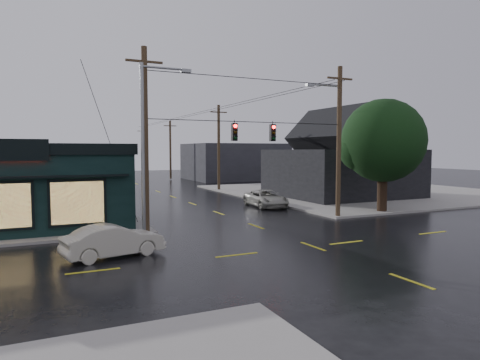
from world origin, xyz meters
name	(u,v)px	position (x,y,z in m)	size (l,w,h in m)	color
ground_plane	(313,246)	(0.00, 0.00, 0.00)	(160.00, 160.00, 0.00)	black
sidewalk_ne	(360,191)	(20.00, 20.00, 0.07)	(28.00, 28.00, 0.15)	gray
ne_building	(341,151)	(15.00, 17.00, 4.47)	(12.60, 11.60, 8.75)	black
corner_tree	(383,141)	(10.87, 7.00, 5.26)	(6.04, 6.04, 8.16)	black
utility_pole_nw	(147,233)	(-6.50, 6.50, 0.00)	(2.00, 0.32, 10.15)	#301F15
utility_pole_ne	(338,218)	(6.50, 6.50, 0.00)	(2.00, 0.32, 10.15)	#301F15
utility_pole_far_a	(219,191)	(6.50, 28.00, 0.00)	(2.00, 0.32, 9.65)	#301F15
utility_pole_far_b	(171,180)	(6.50, 48.00, 0.00)	(2.00, 0.32, 9.15)	#301F15
utility_pole_far_c	(143,173)	(6.50, 68.00, 0.00)	(2.00, 0.32, 9.15)	#301F15
span_signal_assembly	(254,132)	(0.10, 6.50, 5.70)	(13.00, 0.48, 1.23)	black
streetlight_nw	(144,236)	(-6.80, 5.80, 0.00)	(5.40, 0.30, 9.15)	gray
streetlight_ne	(337,216)	(7.00, 7.20, 0.00)	(5.40, 0.30, 9.15)	gray
bg_building_west	(20,170)	(-14.00, 40.00, 2.20)	(12.00, 10.00, 4.40)	#40352E
bg_building_east	(234,161)	(16.00, 45.00, 2.80)	(14.00, 12.00, 5.60)	#242429
sedan_cream	(114,241)	(-8.94, 1.92, 0.70)	(1.49, 4.26, 1.41)	#B7B2A1
suv_silver	(266,198)	(4.75, 13.55, 0.68)	(2.27, 4.93, 1.37)	#99978D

